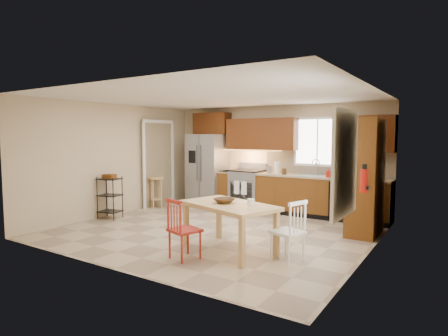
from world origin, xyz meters
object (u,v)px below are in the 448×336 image
table_bowl (224,203)px  table_jar (251,203)px  utility_cart (110,197)px  bar_stool (156,193)px  refrigerator (208,169)px  fire_extinguisher (364,181)px  chair_white (288,231)px  pantry (366,177)px  dining_table (229,228)px  soap_bottle (329,173)px  range_stove (247,190)px  chair_red (185,229)px

table_bowl → table_jar: 0.43m
utility_cart → bar_stool: bearing=76.7°
bar_stool → table_jar: bearing=-42.1°
refrigerator → utility_cart: size_ratio=2.00×
refrigerator → bar_stool: size_ratio=2.38×
fire_extinguisher → chair_white: fire_extinguisher is taller
pantry → fire_extinguisher: pantry is taller
fire_extinguisher → table_bowl: fire_extinguisher is taller
dining_table → soap_bottle: bearing=96.6°
soap_bottle → table_jar: size_ratio=1.55×
range_stove → table_bowl: range_stove is taller
range_stove → soap_bottle: size_ratio=4.82×
fire_extinguisher → dining_table: 2.20m
chair_white → table_jar: chair_white is taller
refrigerator → pantry: (4.13, -0.93, 0.14)m
range_stove → pantry: (2.98, -0.99, 0.59)m
chair_white → bar_stool: (-4.31, 1.93, -0.06)m
soap_bottle → utility_cart: bearing=-147.8°
pantry → table_bowl: pantry is taller
bar_stool → soap_bottle: bearing=0.4°
soap_bottle → chair_white: bearing=-83.2°
dining_table → table_bowl: (-0.09, 0.00, 0.38)m
fire_extinguisher → dining_table: size_ratio=0.24×
refrigerator → chair_white: size_ratio=2.06×
table_bowl → table_jar: table_jar is taller
soap_bottle → dining_table: 3.19m
soap_bottle → table_bowl: (-0.68, -3.07, -0.25)m
range_stove → table_jar: size_ratio=7.45×
refrigerator → utility_cart: (-0.80, -2.53, -0.45)m
soap_bottle → pantry: size_ratio=0.09×
refrigerator → dining_table: refrigerator is taller
pantry → table_bowl: bearing=-126.9°
bar_stool → utility_cart: utility_cart is taller
range_stove → dining_table: bearing=-65.4°
fire_extinguisher → chair_red: fire_extinguisher is taller
range_stove → utility_cart: 3.25m
dining_table → utility_cart: (-3.39, 0.57, 0.09)m
table_bowl → dining_table: bearing=0.0°
chair_white → table_bowl: bearing=110.1°
fire_extinguisher → chair_white: (-0.79, -1.07, -0.66)m
refrigerator → range_stove: (1.15, 0.06, -0.45)m
fire_extinguisher → chair_white: size_ratio=0.41×
fire_extinguisher → table_bowl: 2.18m
dining_table → table_bowl: bearing=-162.6°
pantry → chair_red: 3.45m
range_stove → bar_stool: size_ratio=1.20×
pantry → chair_red: size_ratio=2.38×
dining_table → bar_stool: size_ratio=1.96×
range_stove → pantry: pantry is taller
range_stove → chair_white: size_ratio=1.04×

